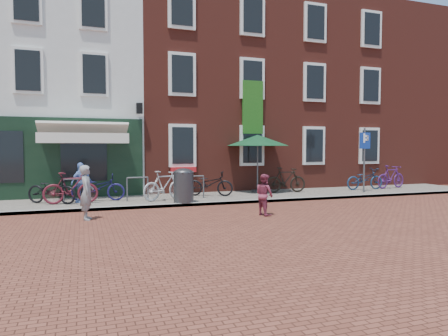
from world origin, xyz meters
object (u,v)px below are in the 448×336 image
object	(u,v)px
parking_sign	(365,150)
bicycle_0	(52,190)
cafe_person	(81,183)
boy	(264,195)
bicycle_2	(98,188)
bicycle_1	(71,188)
bicycle_5	(286,180)
litter_bin	(184,184)
bicycle_7	(391,177)
bicycle_3	(164,185)
woman	(87,192)
parasol	(258,138)
bicycle_4	(210,184)
bicycle_6	(365,179)

from	to	relation	value
parking_sign	bicycle_0	size ratio (longest dim) A/B	1.49
bicycle_0	cafe_person	bearing A→B (deg)	-59.25
boy	bicycle_2	size ratio (longest dim) A/B	0.67
bicycle_1	bicycle_5	distance (m)	8.12
boy	bicycle_5	distance (m)	4.99
litter_bin	bicycle_1	distance (m)	3.64
parking_sign	bicycle_1	xyz separation A→B (m)	(-11.17, 0.38, -1.19)
litter_bin	parking_sign	size ratio (longest dim) A/B	0.46
cafe_person	bicycle_1	world-z (taller)	cafe_person
bicycle_0	bicycle_7	size ratio (longest dim) A/B	1.03
bicycle_3	bicycle_1	bearing A→B (deg)	63.95
bicycle_1	bicycle_5	world-z (taller)	same
parking_sign	boy	size ratio (longest dim) A/B	2.22
bicycle_2	woman	bearing A→B (deg)	176.94
bicycle_1	bicycle_7	bearing A→B (deg)	-87.35
woman	bicycle_5	size ratio (longest dim) A/B	0.86
parking_sign	bicycle_2	bearing A→B (deg)	175.61
parasol	bicycle_2	size ratio (longest dim) A/B	1.50
parasol	bicycle_2	distance (m)	6.57
cafe_person	bicycle_5	world-z (taller)	cafe_person
parasol	bicycle_0	world-z (taller)	parasol
cafe_person	bicycle_4	xyz separation A→B (m)	(4.55, 0.30, -0.20)
bicycle_2	bicycle_3	xyz separation A→B (m)	(2.17, -0.53, 0.05)
parking_sign	bicycle_3	size ratio (longest dim) A/B	1.53
cafe_person	bicycle_4	size ratio (longest dim) A/B	0.76
parking_sign	parasol	world-z (taller)	parking_sign
parasol	boy	xyz separation A→B (m)	(-1.91, -4.75, -1.71)
boy	cafe_person	size ratio (longest dim) A/B	0.89
bicycle_1	bicycle_5	size ratio (longest dim) A/B	1.00
woman	bicycle_3	size ratio (longest dim) A/B	0.86
parasol	bicycle_5	xyz separation A→B (m)	(0.95, -0.65, -1.69)
bicycle_7	bicycle_4	bearing A→B (deg)	80.27
bicycle_1	bicycle_7	distance (m)	13.34
parasol	woman	world-z (taller)	parasol
bicycle_6	litter_bin	bearing A→B (deg)	101.48
litter_bin	boy	distance (m)	3.15
bicycle_6	cafe_person	bearing A→B (deg)	93.48
bicycle_1	bicycle_6	world-z (taller)	bicycle_1
bicycle_3	bicycle_4	size ratio (longest dim) A/B	0.97
parking_sign	bicycle_1	bearing A→B (deg)	178.05
bicycle_7	litter_bin	bearing A→B (deg)	88.48
bicycle_3	cafe_person	bearing A→B (deg)	59.05
bicycle_0	bicycle_6	size ratio (longest dim) A/B	1.00
litter_bin	bicycle_3	xyz separation A→B (m)	(-0.49, 0.77, -0.11)
bicycle_5	parasol	bearing A→B (deg)	61.12
bicycle_7	bicycle_5	bearing A→B (deg)	79.90
boy	parasol	bearing A→B (deg)	-34.97
parking_sign	cafe_person	bearing A→B (deg)	176.83
litter_bin	cafe_person	size ratio (longest dim) A/B	0.91
cafe_person	bicycle_7	distance (m)	13.01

